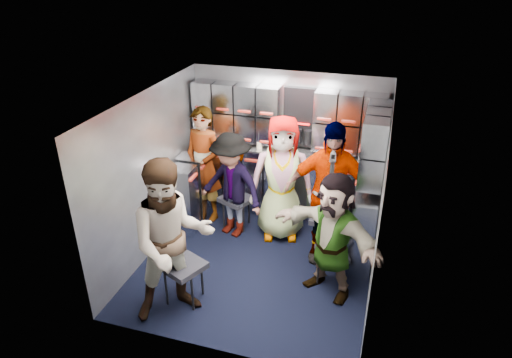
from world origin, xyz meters
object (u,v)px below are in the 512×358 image
(jump_seat_mid_right, at_px, (328,220))
(attendant_arc_a, at_px, (172,242))
(attendant_standing, at_px, (204,165))
(jump_seat_near_right, at_px, (332,255))
(jump_seat_center, at_px, (284,202))
(jump_seat_mid_left, at_px, (236,201))
(attendant_arc_b, at_px, (231,186))
(attendant_arc_c, at_px, (282,179))
(attendant_arc_d, at_px, (329,194))
(attendant_arc_e, at_px, (332,236))
(jump_seat_near_left, at_px, (183,267))

(jump_seat_mid_right, distance_m, attendant_arc_a, 2.18)
(attendant_standing, bearing_deg, jump_seat_near_right, -14.16)
(jump_seat_center, bearing_deg, attendant_standing, -178.19)
(jump_seat_mid_left, height_order, attendant_arc_a, attendant_arc_a)
(jump_seat_mid_right, bearing_deg, attendant_arc_b, 179.99)
(attendant_arc_a, height_order, attendant_arc_b, attendant_arc_a)
(attendant_arc_b, distance_m, attendant_arc_c, 0.68)
(attendant_arc_b, relative_size, attendant_arc_d, 0.81)
(jump_seat_mid_right, distance_m, attendant_standing, 1.91)
(jump_seat_mid_left, height_order, attendant_arc_e, attendant_arc_e)
(jump_seat_near_right, relative_size, attendant_arc_b, 0.30)
(jump_seat_near_left, distance_m, jump_seat_near_right, 1.72)
(jump_seat_center, distance_m, jump_seat_mid_right, 0.75)
(jump_seat_near_right, distance_m, attendant_standing, 2.25)
(attendant_standing, bearing_deg, jump_seat_mid_right, 1.99)
(jump_seat_mid_left, bearing_deg, jump_seat_near_left, -91.97)
(attendant_arc_b, bearing_deg, attendant_arc_c, 32.58)
(attendant_arc_a, relative_size, attendant_arc_d, 0.98)
(jump_seat_mid_right, distance_m, attendant_arc_c, 0.81)
(jump_seat_center, bearing_deg, attendant_arc_a, -109.70)
(attendant_arc_c, bearing_deg, jump_seat_near_right, -58.80)
(attendant_arc_b, height_order, attendant_arc_e, attendant_arc_e)
(attendant_arc_c, height_order, attendant_arc_e, attendant_arc_c)
(attendant_standing, bearing_deg, attendant_arc_c, 4.47)
(jump_seat_center, height_order, jump_seat_near_right, jump_seat_center)
(attendant_arc_b, xyz_separation_m, attendant_arc_e, (1.47, -0.83, 0.01))
(jump_seat_center, xyz_separation_m, attendant_arc_a, (-0.71, -1.97, 0.49))
(jump_seat_near_right, relative_size, attendant_arc_a, 0.25)
(jump_seat_mid_left, bearing_deg, attendant_arc_e, -34.45)
(jump_seat_mid_right, distance_m, attendant_arc_b, 1.35)
(jump_seat_mid_left, distance_m, jump_seat_near_right, 1.68)
(attendant_arc_d, bearing_deg, attendant_arc_c, 147.67)
(attendant_arc_a, relative_size, attendant_arc_c, 1.05)
(jump_seat_center, bearing_deg, jump_seat_near_right, -50.45)
(jump_seat_mid_left, xyz_separation_m, attendant_arc_b, (-0.00, -0.18, 0.33))
(jump_seat_mid_left, bearing_deg, jump_seat_near_right, -29.39)
(jump_seat_near_left, relative_size, attendant_arc_c, 0.32)
(jump_seat_mid_left, distance_m, jump_seat_mid_right, 1.33)
(jump_seat_near_left, xyz_separation_m, jump_seat_center, (0.71, 1.79, -0.03))
(attendant_arc_b, height_order, attendant_arc_c, attendant_arc_c)
(jump_seat_center, height_order, attendant_arc_e, attendant_arc_e)
(jump_seat_near_left, relative_size, jump_seat_mid_left, 1.08)
(attendant_arc_a, bearing_deg, attendant_arc_e, -9.22)
(attendant_standing, height_order, attendant_arc_e, attendant_standing)
(attendant_arc_c, height_order, attendant_arc_d, attendant_arc_d)
(jump_seat_center, xyz_separation_m, jump_seat_mid_right, (0.67, -0.34, 0.02))
(attendant_arc_d, height_order, attendant_arc_e, attendant_arc_d)
(jump_seat_center, relative_size, attendant_arc_a, 0.28)
(attendant_standing, xyz_separation_m, attendant_arc_d, (1.84, -0.49, 0.08))
(jump_seat_near_left, bearing_deg, attendant_standing, 104.84)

